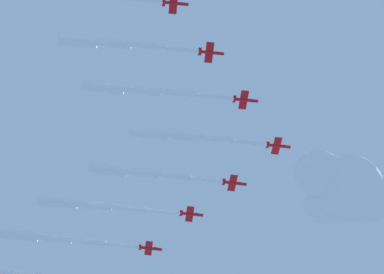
{
  "coord_description": "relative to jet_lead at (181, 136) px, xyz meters",
  "views": [
    {
      "loc": [
        45.44,
        76.26,
        -72.54
      ],
      "look_at": [
        0.0,
        0.0,
        170.38
      ],
      "focal_mm": 68.17,
      "sensor_mm": 36.0,
      "label": 1
    }
  ],
  "objects": [
    {
      "name": "jet_lead",
      "position": [
        0.0,
        0.0,
        0.0
      ],
      "size": [
        54.89,
        28.5,
        4.6
      ],
      "color": "red"
    },
    {
      "name": "jet_port_inner",
      "position": [
        5.88,
        -19.23,
        -1.4
      ],
      "size": [
        54.3,
        27.58,
        4.56
      ],
      "color": "red"
    },
    {
      "name": "jet_starboard_inner",
      "position": [
        21.18,
        6.87,
        0.73
      ],
      "size": [
        58.07,
        30.69,
        4.56
      ],
      "color": "red"
    },
    {
      "name": "jet_port_mid",
      "position": [
        14.59,
        -40.88,
        1.46
      ],
      "size": [
        58.07,
        30.29,
        4.55
      ],
      "color": "red"
    },
    {
      "name": "jet_starboard_mid",
      "position": [
        37.32,
        16.45,
        0.94
      ],
      "size": [
        53.54,
        28.74,
        4.49
      ],
      "color": "red"
    },
    {
      "name": "jet_port_outer",
      "position": [
        20.94,
        -60.22,
        0.55
      ],
      "size": [
        58.22,
        29.49,
        4.6
      ],
      "color": "red"
    },
    {
      "name": "jet_trail_port",
      "position": [
        28.17,
        -81.29,
        -1.17
      ],
      "size": [
        59.71,
        31.34,
        4.54
      ],
      "color": "red"
    },
    {
      "name": "cloud_puff",
      "position": [
        -55.78,
        16.7,
        -13.62
      ],
      "size": [
        36.56,
        28.74,
        24.17
      ],
      "color": "white"
    }
  ]
}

